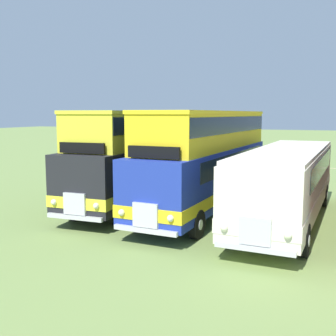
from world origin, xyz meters
name	(u,v)px	position (x,y,z in m)	size (l,w,h in m)	color
bus_first_in_row	(134,154)	(-12.56, 0.26, 2.47)	(2.86, 10.24, 4.49)	black
bus_second_in_row	(207,156)	(-8.96, 0.39, 2.48)	(3.13, 11.67, 4.49)	#1E339E
bus_third_in_row	(288,179)	(-5.38, -0.32, 1.76)	(3.04, 11.39, 2.99)	silver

